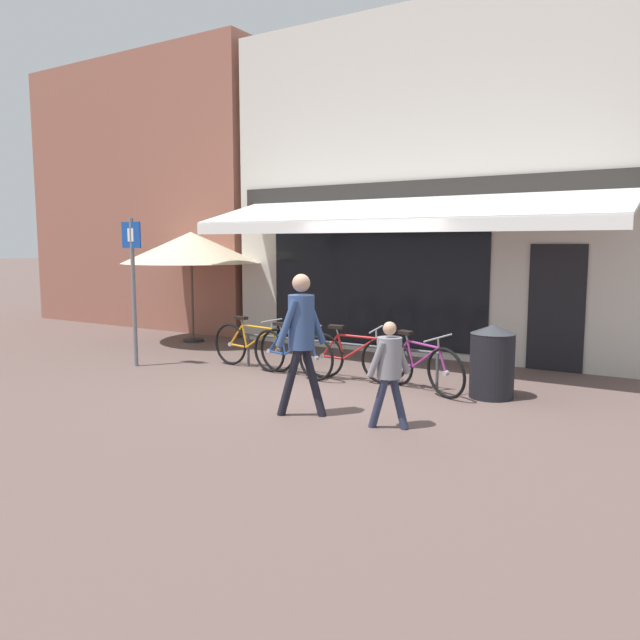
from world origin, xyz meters
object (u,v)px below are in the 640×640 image
at_px(pedestrian_adult, 301,329).
at_px(bicycle_orange, 253,345).
at_px(bicycle_purple, 420,365).
at_px(parking_sign, 133,277).
at_px(pedestrian_child, 389,364).
at_px(bicycle_blue, 292,353).
at_px(bicycle_red, 352,357).
at_px(cafe_parasol, 191,248).
at_px(litter_bin, 492,361).

bearing_deg(pedestrian_adult, bicycle_orange, 132.69).
bearing_deg(bicycle_purple, pedestrian_adult, -86.77).
bearing_deg(parking_sign, pedestrian_child, -10.57).
bearing_deg(bicycle_blue, pedestrian_adult, -43.72).
bearing_deg(bicycle_orange, bicycle_red, 3.22).
distance_m(bicycle_orange, bicycle_purple, 3.06).
relative_size(bicycle_purple, cafe_parasol, 0.56).
bearing_deg(pedestrian_child, pedestrian_adult, -170.04).
xyz_separation_m(bicycle_blue, bicycle_red, (1.01, 0.17, 0.01)).
distance_m(litter_bin, parking_sign, 6.06).
bearing_deg(bicycle_blue, cafe_parasol, 163.56).
bearing_deg(pedestrian_child, litter_bin, 79.93).
bearing_deg(pedestrian_adult, bicycle_red, 94.84).
xyz_separation_m(bicycle_purple, parking_sign, (-4.90, -0.86, 1.16)).
relative_size(bicycle_purple, litter_bin, 1.62).
bearing_deg(bicycle_orange, bicycle_blue, -7.32).
height_order(pedestrian_adult, cafe_parasol, cafe_parasol).
xyz_separation_m(bicycle_orange, litter_bin, (4.03, 0.14, 0.12)).
distance_m(bicycle_orange, parking_sign, 2.36).
height_order(bicycle_red, bicycle_purple, bicycle_red).
relative_size(pedestrian_child, litter_bin, 1.23).
distance_m(bicycle_blue, pedestrian_adult, 2.41).
xyz_separation_m(pedestrian_adult, pedestrian_child, (1.14, 0.09, -0.33)).
bearing_deg(litter_bin, bicycle_orange, -178.00).
xyz_separation_m(parking_sign, cafe_parasol, (-1.06, 2.53, 0.47)).
height_order(bicycle_blue, cafe_parasol, cafe_parasol).
bearing_deg(litter_bin, pedestrian_adult, -128.51).
relative_size(bicycle_red, bicycle_purple, 1.07).
height_order(bicycle_blue, pedestrian_adult, pedestrian_adult).
bearing_deg(litter_bin, cafe_parasol, 168.05).
bearing_deg(litter_bin, bicycle_purple, -168.05).
xyz_separation_m(bicycle_blue, parking_sign, (-2.76, -0.75, 1.16)).
bearing_deg(pedestrian_child, bicycle_red, 134.37).
relative_size(bicycle_purple, pedestrian_child, 1.31).
height_order(litter_bin, parking_sign, parking_sign).
bearing_deg(cafe_parasol, bicycle_red, -18.52).
distance_m(bicycle_blue, bicycle_red, 1.02).
xyz_separation_m(bicycle_red, pedestrian_adult, (0.40, -1.99, 0.69)).
bearing_deg(bicycle_orange, pedestrian_child, -25.43).
bearing_deg(pedestrian_child, bicycle_orange, 156.49).
relative_size(pedestrian_adult, cafe_parasol, 0.60).
bearing_deg(pedestrian_child, parking_sign, 174.84).
bearing_deg(bicycle_red, bicycle_orange, 173.93).
xyz_separation_m(bicycle_purple, pedestrian_child, (0.40, -1.85, 0.36)).
bearing_deg(pedestrian_adult, litter_bin, 44.94).
bearing_deg(bicycle_purple, litter_bin, 35.87).
relative_size(bicycle_blue, litter_bin, 1.69).
relative_size(bicycle_orange, cafe_parasol, 0.61).
relative_size(pedestrian_adult, litter_bin, 1.74).
bearing_deg(cafe_parasol, litter_bin, -11.95).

